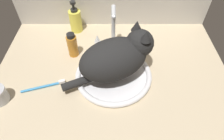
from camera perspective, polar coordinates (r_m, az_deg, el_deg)
name	(u,v)px	position (r cm, az deg, el deg)	size (l,w,h in cm)	color
countertop	(111,74)	(87.95, -0.43, -1.07)	(103.14, 72.16, 3.00)	#CCB793
sink_basin	(112,75)	(84.27, 0.00, -1.35)	(33.07, 33.07, 2.33)	white
faucet	(112,31)	(94.55, -0.05, 11.33)	(19.23, 10.52, 21.78)	silver
cat	(117,56)	(77.62, 1.53, 4.01)	(37.77, 28.21, 20.61)	black
amber_bottle	(71,45)	(92.59, -11.97, 7.09)	(4.71, 4.71, 12.24)	#C67A23
soap_pump_bottle	(74,20)	(107.44, -11.08, 14.08)	(6.29, 6.29, 17.08)	#E5DB4C
toothbrush	(43,86)	(85.70, -19.60, -4.55)	(17.54, 6.36, 1.70)	#338CD1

